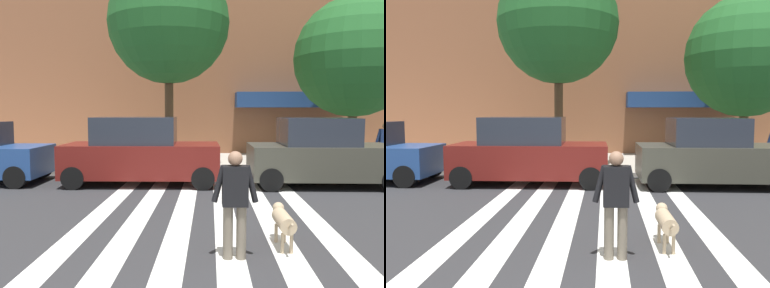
# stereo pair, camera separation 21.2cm
# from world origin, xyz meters

# --- Properties ---
(ground_plane) EXTENTS (160.00, 160.00, 0.00)m
(ground_plane) POSITION_xyz_m (0.00, 5.70, 0.00)
(ground_plane) COLOR #2B2B2D
(sidewalk_far) EXTENTS (80.00, 6.00, 0.15)m
(sidewalk_far) POSITION_xyz_m (0.00, 14.40, 0.07)
(sidewalk_far) COLOR #B2AB9E
(sidewalk_far) RESTS_ON ground_plane
(crosswalk_stripes) EXTENTS (4.95, 10.80, 0.01)m
(crosswalk_stripes) POSITION_xyz_m (0.41, 5.70, 0.00)
(crosswalk_stripes) COLOR silver
(crosswalk_stripes) RESTS_ON ground_plane
(parked_car_behind_first) EXTENTS (4.71, 2.07, 2.05)m
(parked_car_behind_first) POSITION_xyz_m (-1.58, 10.02, 0.97)
(parked_car_behind_first) COLOR maroon
(parked_car_behind_first) RESTS_ON ground_plane
(parked_car_third_in_line) EXTENTS (4.32, 2.09, 2.02)m
(parked_car_third_in_line) POSITION_xyz_m (3.84, 10.02, 0.95)
(parked_car_third_in_line) COLOR #3D3C32
(parked_car_third_in_line) RESTS_ON ground_plane
(street_tree_nearest) EXTENTS (4.39, 4.39, 7.46)m
(street_tree_nearest) POSITION_xyz_m (-0.97, 12.60, 5.40)
(street_tree_nearest) COLOR #4C3823
(street_tree_nearest) RESTS_ON sidewalk_far
(street_tree_middle) EXTENTS (4.47, 4.47, 6.33)m
(street_tree_middle) POSITION_xyz_m (5.94, 13.34, 4.23)
(street_tree_middle) COLOR #4C3823
(street_tree_middle) RESTS_ON sidewalk_far
(pedestrian_dog_walker) EXTENTS (0.70, 0.25, 1.64)m
(pedestrian_dog_walker) POSITION_xyz_m (0.91, 4.19, 0.93)
(pedestrian_dog_walker) COLOR #6B6051
(pedestrian_dog_walker) RESTS_ON ground_plane
(dog_on_leash) EXTENTS (0.28, 1.12, 0.65)m
(dog_on_leash) POSITION_xyz_m (1.74, 4.75, 0.44)
(dog_on_leash) COLOR tan
(dog_on_leash) RESTS_ON ground_plane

